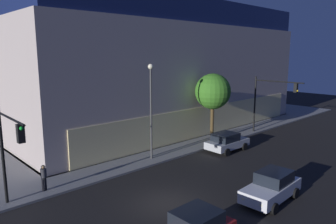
% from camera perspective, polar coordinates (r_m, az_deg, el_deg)
% --- Properties ---
extents(ground_plane, '(120.00, 120.00, 0.00)m').
position_cam_1_polar(ground_plane, '(19.41, -0.16, -16.18)').
color(ground_plane, black).
extents(modern_building, '(35.38, 22.28, 14.26)m').
position_cam_1_polar(modern_building, '(41.18, -4.56, 8.12)').
color(modern_building, '#4C4C51').
rests_on(modern_building, ground).
extents(traffic_light_near_corner, '(0.35, 4.44, 5.94)m').
position_cam_1_polar(traffic_light_near_corner, '(18.85, -26.76, -4.92)').
color(traffic_light_near_corner, black).
rests_on(traffic_light_near_corner, sidewalk_corner).
extents(traffic_light_far_corner, '(0.41, 5.48, 6.13)m').
position_cam_1_polar(traffic_light_far_corner, '(35.20, 17.79, 2.81)').
color(traffic_light_far_corner, black).
rests_on(traffic_light_far_corner, sidewalk_corner).
extents(street_lamp_sidewalk, '(0.44, 0.44, 7.76)m').
position_cam_1_polar(street_lamp_sidewalk, '(25.50, -3.08, 2.18)').
color(street_lamp_sidewalk, '#404040').
rests_on(street_lamp_sidewalk, sidewalk_corner).
extents(sidewalk_tree, '(3.47, 3.47, 6.69)m').
position_cam_1_polar(sidewalk_tree, '(31.06, 8.06, 3.63)').
color(sidewalk_tree, '#49371E').
rests_on(sidewalk_tree, sidewalk_corner).
extents(pedestrian_waiting, '(0.36, 0.36, 1.70)m').
position_cam_1_polar(pedestrian_waiting, '(21.76, -21.43, -10.56)').
color(pedestrian_waiting, black).
rests_on(pedestrian_waiting, sidewalk_corner).
extents(car_white, '(4.52, 2.20, 1.76)m').
position_cam_1_polar(car_white, '(20.43, 18.14, -12.61)').
color(car_white, silver).
rests_on(car_white, ground).
extents(car_silver, '(4.23, 2.26, 1.69)m').
position_cam_1_polar(car_silver, '(29.30, 10.49, -5.26)').
color(car_silver, '#B7BABF').
rests_on(car_silver, ground).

